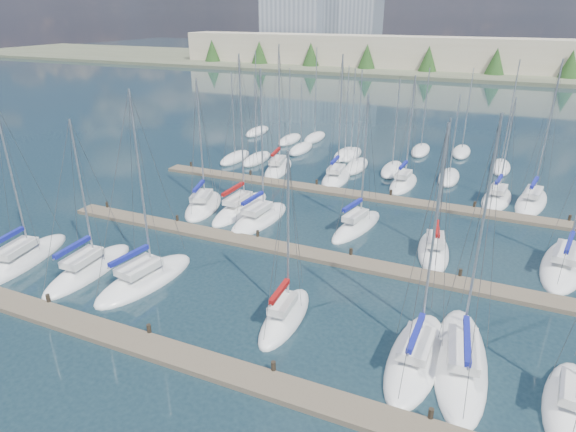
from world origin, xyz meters
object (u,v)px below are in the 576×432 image
at_px(sailboat_c, 145,279).
at_px(sailboat_q, 497,199).
at_px(sailboat_d, 285,317).
at_px(sailboat_g, 570,405).
at_px(sailboat_r, 531,202).
at_px(sailboat_o, 336,178).
at_px(sailboat_h, 203,206).
at_px(sailboat_e, 416,357).
at_px(sailboat_f, 460,361).
at_px(sailboat_n, 278,168).
at_px(sailboat_b, 89,269).
at_px(sailboat_j, 260,218).
at_px(sailboat_p, 403,183).
at_px(sailboat_l, 433,251).
at_px(sailboat_a, 23,259).
at_px(sailboat_m, 564,264).
at_px(sailboat_i, 241,208).
at_px(sailboat_k, 357,226).

bearing_deg(sailboat_c, sailboat_q, 58.67).
xyz_separation_m(sailboat_d, sailboat_g, (15.47, -1.08, -0.01)).
distance_m(sailboat_r, sailboat_o, 19.94).
distance_m(sailboat_g, sailboat_h, 33.43).
xyz_separation_m(sailboat_e, sailboat_f, (2.26, 0.60, -0.01)).
bearing_deg(sailboat_n, sailboat_b, -105.25).
bearing_deg(sailboat_h, sailboat_o, 38.51).
distance_m(sailboat_j, sailboat_f, 22.56).
distance_m(sailboat_p, sailboat_c, 30.27).
relative_size(sailboat_b, sailboat_r, 0.82).
height_order(sailboat_l, sailboat_o, sailboat_o).
xyz_separation_m(sailboat_l, sailboat_a, (-28.38, -13.85, -0.00)).
height_order(sailboat_n, sailboat_a, sailboat_n).
bearing_deg(sailboat_o, sailboat_c, -105.17).
xyz_separation_m(sailboat_n, sailboat_m, (29.23, -12.62, -0.03)).
height_order(sailboat_e, sailboat_p, sailboat_e).
distance_m(sailboat_e, sailboat_b, 23.58).
xyz_separation_m(sailboat_n, sailboat_i, (1.84, -12.66, -0.01)).
bearing_deg(sailboat_q, sailboat_f, -83.82).
relative_size(sailboat_q, sailboat_o, 0.77).
bearing_deg(sailboat_l, sailboat_r, 54.47).
relative_size(sailboat_e, sailboat_b, 1.16).
distance_m(sailboat_i, sailboat_d, 18.09).
distance_m(sailboat_n, sailboat_q, 24.16).
relative_size(sailboat_j, sailboat_h, 1.10).
bearing_deg(sailboat_j, sailboat_c, -96.74).
bearing_deg(sailboat_j, sailboat_n, 112.96).
relative_size(sailboat_m, sailboat_g, 1.15).
relative_size(sailboat_g, sailboat_f, 0.83).
relative_size(sailboat_n, sailboat_k, 1.21).
relative_size(sailboat_o, sailboat_g, 1.21).
distance_m(sailboat_p, sailboat_m, 19.67).
bearing_deg(sailboat_j, sailboat_f, -29.72).
bearing_deg(sailboat_c, sailboat_m, 36.10).
relative_size(sailboat_b, sailboat_c, 0.85).
bearing_deg(sailboat_b, sailboat_n, 81.37).
height_order(sailboat_q, sailboat_c, sailboat_c).
relative_size(sailboat_e, sailboat_c, 0.98).
relative_size(sailboat_c, sailboat_d, 1.23).
relative_size(sailboat_l, sailboat_f, 0.80).
distance_m(sailboat_l, sailboat_a, 31.58).
xyz_separation_m(sailboat_a, sailboat_h, (6.63, 14.68, 0.00)).
bearing_deg(sailboat_g, sailboat_f, 173.93).
distance_m(sailboat_b, sailboat_k, 21.90).
bearing_deg(sailboat_o, sailboat_n, 172.92).
bearing_deg(sailboat_r, sailboat_b, -127.02).
xyz_separation_m(sailboat_i, sailboat_h, (-3.62, -0.85, -0.01)).
relative_size(sailboat_k, sailboat_g, 1.04).
xyz_separation_m(sailboat_r, sailboat_d, (-14.51, -27.25, 0.00)).
height_order(sailboat_r, sailboat_o, sailboat_r).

